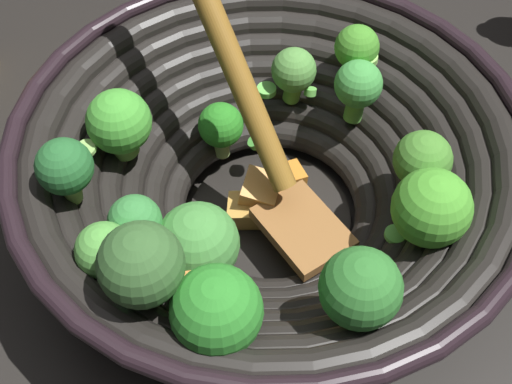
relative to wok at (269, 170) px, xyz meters
name	(u,v)px	position (x,y,z in m)	size (l,w,h in m)	color
ground_plane	(269,222)	(0.00, 0.00, -0.07)	(4.00, 4.00, 0.00)	black
wok	(269,170)	(0.00, 0.00, 0.00)	(0.38, 0.41, 0.23)	black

